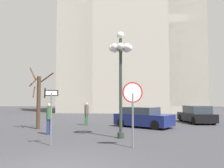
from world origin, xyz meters
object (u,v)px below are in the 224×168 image
at_px(cathedral, 130,43).
at_px(parked_car_far_navy, 143,118).
at_px(bare_tree, 39,99).
at_px(parked_car_near_black, 196,115).
at_px(stop_sign, 133,101).
at_px(pedestrian_standing, 87,111).
at_px(street_lamp, 121,61).
at_px(pedestrian_walking, 49,115).
at_px(one_way_arrow_sign, 51,111).

height_order(cathedral, parked_car_far_navy, cathedral).
xyz_separation_m(bare_tree, parked_car_near_black, (12.16, 4.50, -1.34)).
relative_size(stop_sign, parked_car_far_navy, 0.62).
height_order(parked_car_near_black, pedestrian_standing, pedestrian_standing).
bearing_deg(parked_car_near_black, street_lamp, -128.91).
xyz_separation_m(stop_sign, parked_car_far_navy, (1.15, 7.21, -1.26)).
bearing_deg(stop_sign, pedestrian_walking, 143.26).
distance_m(parked_car_far_navy, pedestrian_walking, 6.89).
bearing_deg(stop_sign, street_lamp, 101.76).
bearing_deg(pedestrian_walking, pedestrian_standing, 72.91).
height_order(stop_sign, street_lamp, street_lamp).
distance_m(cathedral, bare_tree, 25.08).
xyz_separation_m(cathedral, stop_sign, (-1.19, -28.04, -9.43)).
height_order(street_lamp, parked_car_near_black, street_lamp).
relative_size(one_way_arrow_sign, pedestrian_walking, 1.36).
xyz_separation_m(parked_car_far_navy, pedestrian_standing, (-4.29, 1.02, 0.39)).
xyz_separation_m(one_way_arrow_sign, parked_car_far_navy, (4.71, 6.87, -0.83)).
xyz_separation_m(parked_car_near_black, pedestrian_walking, (-10.64, -7.01, 0.40)).
xyz_separation_m(cathedral, street_lamp, (-1.69, -25.67, -7.35)).
bearing_deg(parked_car_near_black, one_way_arrow_sign, -133.51).
height_order(cathedral, stop_sign, cathedral).
height_order(bare_tree, pedestrian_standing, bare_tree).
relative_size(stop_sign, pedestrian_standing, 1.55).
xyz_separation_m(parked_car_near_black, pedestrian_standing, (-9.17, -2.22, 0.39)).
bearing_deg(bare_tree, stop_sign, -44.15).
distance_m(one_way_arrow_sign, bare_tree, 6.18).
distance_m(cathedral, pedestrian_walking, 27.29).
bearing_deg(stop_sign, pedestrian_standing, 110.87).
bearing_deg(pedestrian_walking, parked_car_far_navy, 33.22).
bearing_deg(street_lamp, pedestrian_standing, 114.29).
bearing_deg(pedestrian_standing, one_way_arrow_sign, -93.09).
bearing_deg(cathedral, bare_tree, -108.33).
distance_m(cathedral, one_way_arrow_sign, 29.78).
xyz_separation_m(cathedral, pedestrian_standing, (-4.33, -19.81, -10.30)).
bearing_deg(parked_car_near_black, pedestrian_standing, -166.39).
relative_size(parked_car_near_black, pedestrian_standing, 2.49).
relative_size(street_lamp, pedestrian_walking, 3.16).
distance_m(street_lamp, pedestrian_walking, 5.17).
relative_size(street_lamp, pedestrian_standing, 3.19).
bearing_deg(street_lamp, stop_sign, -78.24).
height_order(cathedral, parked_car_near_black, cathedral).
relative_size(bare_tree, parked_car_near_black, 0.96).
relative_size(stop_sign, pedestrian_walking, 1.54).
bearing_deg(parked_car_far_navy, stop_sign, -99.04).
relative_size(one_way_arrow_sign, parked_car_near_black, 0.55).
bearing_deg(stop_sign, parked_car_near_black, 60.02).
bearing_deg(pedestrian_walking, parked_car_near_black, 33.37).
xyz_separation_m(stop_sign, parked_car_near_black, (6.03, 10.45, -1.27)).
distance_m(one_way_arrow_sign, parked_car_near_black, 13.96).
xyz_separation_m(stop_sign, pedestrian_standing, (-3.14, 8.23, -0.88)).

